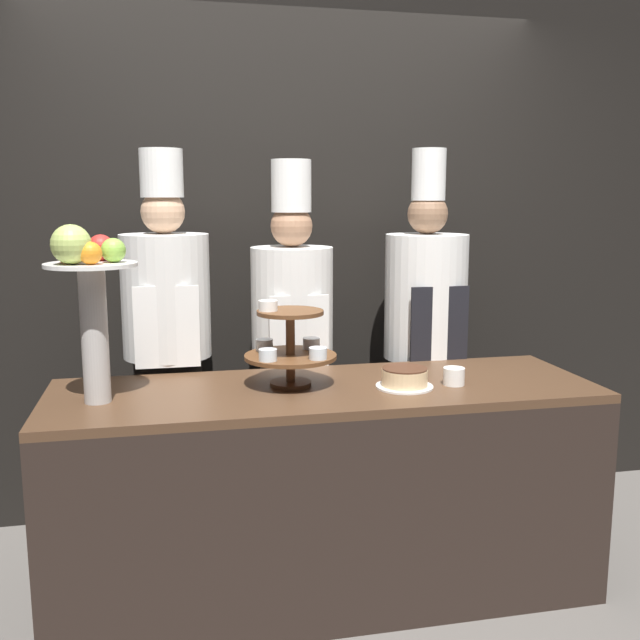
# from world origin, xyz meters

# --- Properties ---
(ground_plane) EXTENTS (14.00, 14.00, 0.00)m
(ground_plane) POSITION_xyz_m (0.00, 0.00, 0.00)
(ground_plane) COLOR #5B5651
(wall_back) EXTENTS (10.00, 0.06, 2.80)m
(wall_back) POSITION_xyz_m (0.00, 1.26, 1.40)
(wall_back) COLOR black
(wall_back) RESTS_ON ground_plane
(buffet_counter) EXTENTS (2.15, 0.70, 0.86)m
(buffet_counter) POSITION_xyz_m (0.00, 0.35, 0.43)
(buffet_counter) COLOR black
(buffet_counter) RESTS_ON ground_plane
(tiered_stand) EXTENTS (0.36, 0.36, 0.34)m
(tiered_stand) POSITION_xyz_m (-0.13, 0.39, 1.03)
(tiered_stand) COLOR brown
(tiered_stand) RESTS_ON buffet_counter
(fruit_pedestal) EXTENTS (0.32, 0.32, 0.65)m
(fruit_pedestal) POSITION_xyz_m (-0.87, 0.30, 1.29)
(fruit_pedestal) COLOR #B2ADA8
(fruit_pedestal) RESTS_ON buffet_counter
(cake_round) EXTENTS (0.23, 0.23, 0.08)m
(cake_round) POSITION_xyz_m (0.30, 0.27, 0.90)
(cake_round) COLOR white
(cake_round) RESTS_ON buffet_counter
(cup_white) EXTENTS (0.08, 0.08, 0.07)m
(cup_white) POSITION_xyz_m (0.51, 0.27, 0.90)
(cup_white) COLOR white
(cup_white) RESTS_ON buffet_counter
(chef_left) EXTENTS (0.39, 0.39, 1.81)m
(chef_left) POSITION_xyz_m (-0.60, 0.88, 1.00)
(chef_left) COLOR #38332D
(chef_left) RESTS_ON ground_plane
(chef_center_left) EXTENTS (0.38, 0.38, 1.77)m
(chef_center_left) POSITION_xyz_m (-0.04, 0.88, 0.96)
(chef_center_left) COLOR #38332D
(chef_center_left) RESTS_ON ground_plane
(chef_center_right) EXTENTS (0.39, 0.39, 1.82)m
(chef_center_right) POSITION_xyz_m (0.61, 0.88, 0.98)
(chef_center_right) COLOR #28282D
(chef_center_right) RESTS_ON ground_plane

